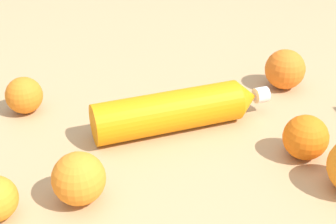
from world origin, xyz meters
The scene contains 6 objects.
ground_plane centered at (0.00, 0.00, 0.00)m, with size 2.40×2.40×0.00m, color tan.
water_bottle centered at (0.03, 0.06, 0.03)m, with size 0.16×0.31×0.07m.
orange_0 centered at (0.11, 0.25, 0.03)m, with size 0.07×0.07×0.07m, color orange.
orange_1 centered at (0.21, -0.08, 0.04)m, with size 0.07×0.07×0.07m, color orange.
orange_3 centered at (-0.03, -0.21, 0.03)m, with size 0.07×0.07×0.07m, color orange.
orange_4 centered at (-0.11, 0.27, 0.04)m, with size 0.08×0.08×0.08m, color orange.
Camera 1 is at (0.71, 0.03, 0.44)m, focal length 50.81 mm.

